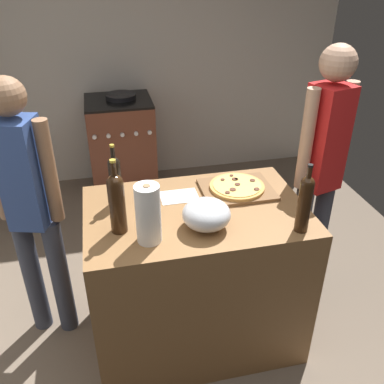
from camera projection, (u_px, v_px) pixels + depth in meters
name	position (u px, v px, depth m)	size (l,w,h in m)	color
ground_plane	(171.00, 255.00, 3.37)	(3.99, 3.54, 0.02)	#6B5B4C
kitchen_wall_rear	(139.00, 48.00, 4.00)	(3.99, 0.10, 2.60)	#BCB7AD
counter	(196.00, 276.00, 2.46)	(1.18, 0.76, 0.92)	olive
cutting_board	(237.00, 190.00, 2.39)	(0.40, 0.32, 0.02)	brown
pizza	(237.00, 186.00, 2.38)	(0.31, 0.31, 0.03)	tan
mixing_bowl	(206.00, 214.00, 2.05)	(0.24, 0.24, 0.15)	#B2B2B7
paper_towel_roll	(148.00, 214.00, 1.92)	(0.12, 0.12, 0.30)	white
wine_bottle_green	(305.00, 202.00, 1.98)	(0.07, 0.07, 0.36)	#331E0F
wine_bottle_dark	(117.00, 201.00, 1.98)	(0.08, 0.08, 0.39)	#331E0F
wine_bottle_amber	(115.00, 178.00, 2.21)	(0.06, 0.06, 0.34)	black
recipe_sheet	(179.00, 196.00, 2.34)	(0.21, 0.15, 0.00)	white
stove	(122.00, 147.00, 4.02)	(0.60, 0.58, 0.98)	brown
person_in_stripes	(30.00, 204.00, 2.28)	(0.35, 0.25, 1.61)	#383D4C
person_in_red	(320.00, 166.00, 2.55)	(0.36, 0.25, 1.69)	#383D4C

